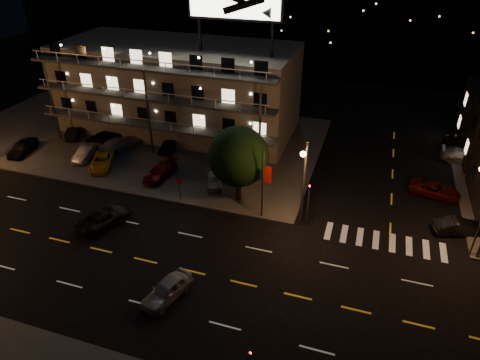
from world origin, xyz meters
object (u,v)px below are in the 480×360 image
(tree, at_px, (238,158))
(lot_car_4, at_px, (214,179))
(road_car_west, at_px, (104,218))
(lot_car_2, at_px, (102,161))
(side_car_0, at_px, (459,227))
(road_car_east, at_px, (167,290))
(lot_car_7, at_px, (119,144))

(tree, bearing_deg, lot_car_4, 153.36)
(road_car_west, bearing_deg, lot_car_2, -33.50)
(side_car_0, bearing_deg, lot_car_4, 70.79)
(tree, relative_size, lot_car_4, 1.94)
(lot_car_2, xyz_separation_m, lot_car_4, (12.62, 0.24, -0.01))
(tree, height_order, lot_car_2, tree)
(lot_car_4, relative_size, road_car_west, 0.77)
(road_car_east, bearing_deg, side_car_0, 51.24)
(tree, distance_m, road_car_east, 13.84)
(side_car_0, bearing_deg, lot_car_2, 71.84)
(tree, relative_size, lot_car_7, 1.46)
(lot_car_7, xyz_separation_m, road_car_east, (15.32, -18.74, -0.16))
(lot_car_7, height_order, road_car_west, lot_car_7)
(road_car_west, bearing_deg, lot_car_7, -41.65)
(lot_car_4, distance_m, road_car_west, 11.06)
(tree, distance_m, lot_car_4, 5.01)
(lot_car_4, xyz_separation_m, road_car_east, (2.28, -14.84, -0.08))
(lot_car_7, distance_m, road_car_west, 14.20)
(lot_car_2, relative_size, side_car_0, 1.13)
(lot_car_4, distance_m, side_car_0, 22.29)
(tree, xyz_separation_m, side_car_0, (19.22, 0.83, -3.76))
(lot_car_2, xyz_separation_m, side_car_0, (34.91, -0.47, -0.12))
(lot_car_4, xyz_separation_m, road_car_west, (-6.70, -8.80, -0.11))
(tree, bearing_deg, road_car_west, -143.33)
(tree, xyz_separation_m, lot_car_7, (-16.10, 5.44, -3.57))
(side_car_0, relative_size, road_car_east, 0.99)
(tree, relative_size, road_car_west, 1.50)
(tree, height_order, road_car_west, tree)
(side_car_0, relative_size, road_car_west, 0.85)
(lot_car_2, height_order, side_car_0, lot_car_2)
(side_car_0, bearing_deg, road_car_east, 107.85)
(side_car_0, distance_m, road_car_west, 30.09)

